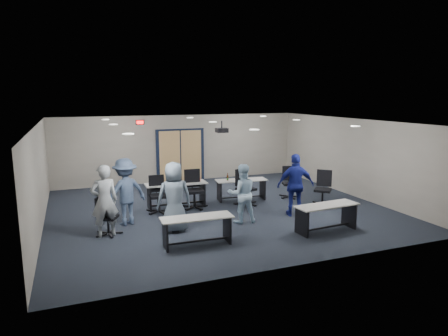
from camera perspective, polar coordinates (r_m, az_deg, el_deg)
name	(u,v)px	position (r m, az deg, el deg)	size (l,w,h in m)	color
floor	(219,209)	(12.47, -0.78, -5.88)	(10.00, 10.00, 0.00)	black
back_wall	(180,148)	(16.41, -6.29, 2.82)	(10.00, 0.04, 2.70)	gray
front_wall	(296,203)	(8.19, 10.28, -4.95)	(10.00, 0.04, 2.70)	gray
left_wall	(39,179)	(11.46, -24.95, -1.38)	(0.04, 9.00, 2.70)	gray
right_wall	(352,157)	(14.65, 17.87, 1.47)	(0.04, 9.00, 2.70)	gray
ceiling	(218,122)	(12.00, -0.81, 6.59)	(10.00, 9.00, 0.04)	silver
double_door	(181,156)	(16.41, -6.23, 1.76)	(2.00, 0.07, 2.20)	black
exit_sign	(140,122)	(15.91, -11.92, 6.41)	(0.32, 0.07, 0.18)	black
ceiling_projector	(222,130)	(12.59, -0.32, 5.43)	(0.35, 0.32, 0.37)	black
ceiling_can_lights	(216,122)	(12.23, -1.22, 6.53)	(6.24, 5.74, 0.02)	white
table_front_left	(197,226)	(9.48, -3.88, -8.24)	(1.72, 0.63, 0.69)	beige
table_front_right	(326,213)	(10.73, 14.42, -6.25)	(1.77, 0.70, 0.70)	beige
table_back_left	(176,191)	(12.65, -6.81, -3.22)	(1.94, 0.71, 0.91)	beige
table_back_right	(241,186)	(13.45, 2.45, -2.56)	(1.77, 0.77, 0.95)	beige
chair_back_a	(158,194)	(12.15, -9.40, -3.76)	(0.70, 0.70, 1.11)	black
chair_back_b	(194,189)	(12.46, -4.26, -3.07)	(0.75, 0.75, 1.20)	black
chair_back_c	(246,188)	(12.80, 3.19, -2.80)	(0.73, 0.73, 1.15)	black
chair_back_d	(290,182)	(13.90, 9.38, -2.05)	(0.67, 0.67, 1.07)	black
chair_loose_left	(108,216)	(10.53, -16.28, -6.57)	(0.63, 0.63, 1.00)	black
chair_loose_right	(323,189)	(13.08, 13.93, -2.86)	(0.71, 0.71, 1.13)	black
person_gray	(104,201)	(10.31, -16.72, -4.54)	(0.67, 0.44, 1.83)	#9AA1A8
person_plaid	(174,197)	(10.33, -7.14, -4.14)	(0.89, 0.58, 1.83)	slate
person_lightblue	(242,193)	(11.01, 2.58, -3.66)	(0.80, 0.62, 1.65)	#B8DBF4
person_navy	(296,185)	(11.79, 10.20, -2.41)	(1.07, 0.45, 1.83)	navy
person_back	(125,192)	(11.13, -13.91, -3.32)	(1.18, 0.68, 1.83)	#44587B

